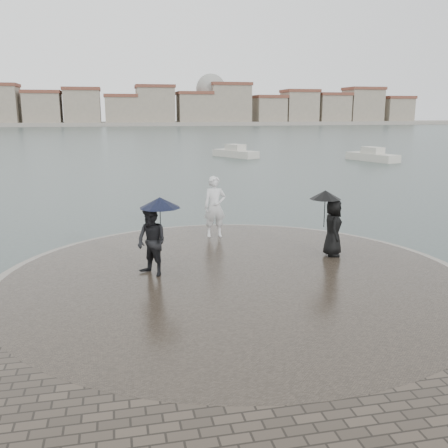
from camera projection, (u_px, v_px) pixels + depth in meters
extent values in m
plane|color=#2B3835|center=(276.00, 349.00, 9.78)|extent=(400.00, 400.00, 0.00)
cylinder|color=gray|center=(235.00, 283.00, 13.08)|extent=(12.50, 12.50, 0.32)
cylinder|color=#2D261E|center=(235.00, 282.00, 13.07)|extent=(11.90, 11.90, 0.36)
imported|color=silver|center=(215.00, 207.00, 16.89)|extent=(0.78, 0.53, 2.07)
imported|color=black|center=(152.00, 242.00, 12.87)|extent=(1.08, 1.10, 1.79)
cylinder|color=black|center=(160.00, 223.00, 12.92)|extent=(0.02, 0.02, 0.90)
cone|color=black|center=(160.00, 203.00, 12.80)|extent=(1.08, 1.08, 0.28)
imported|color=black|center=(333.00, 228.00, 14.66)|extent=(0.78, 0.95, 1.68)
cylinder|color=black|center=(324.00, 212.00, 14.61)|extent=(0.02, 0.02, 0.90)
cone|color=black|center=(325.00, 195.00, 14.49)|extent=(0.93, 0.93, 0.26)
cube|color=gray|center=(122.00, 124.00, 164.94)|extent=(260.00, 20.00, 1.20)
cube|color=gray|center=(43.00, 110.00, 156.09)|extent=(11.00, 10.00, 10.00)
cube|color=brown|center=(42.00, 92.00, 154.88)|extent=(11.60, 10.60, 1.00)
cube|color=gray|center=(83.00, 109.00, 158.49)|extent=(11.00, 10.00, 11.00)
cube|color=brown|center=(81.00, 89.00, 157.17)|extent=(11.60, 10.60, 1.00)
cube|color=gray|center=(121.00, 112.00, 161.22)|extent=(10.00, 10.00, 9.00)
cube|color=brown|center=(120.00, 96.00, 160.12)|extent=(10.60, 10.60, 1.00)
cube|color=gray|center=(155.00, 107.00, 163.20)|extent=(12.00, 10.00, 12.00)
cube|color=brown|center=(155.00, 86.00, 161.76)|extent=(12.60, 10.60, 1.00)
cube|color=gray|center=(194.00, 110.00, 166.14)|extent=(11.00, 10.00, 10.00)
cube|color=brown|center=(194.00, 93.00, 164.92)|extent=(11.60, 10.60, 1.00)
cube|color=gray|center=(230.00, 106.00, 168.32)|extent=(13.00, 10.00, 13.00)
cube|color=brown|center=(230.00, 84.00, 166.78)|extent=(13.60, 10.60, 1.00)
cube|color=gray|center=(269.00, 112.00, 171.69)|extent=(10.00, 10.00, 9.00)
cube|color=brown|center=(269.00, 97.00, 170.59)|extent=(10.60, 10.60, 1.00)
cube|color=gray|center=(299.00, 109.00, 173.77)|extent=(11.00, 10.00, 11.00)
cube|color=brown|center=(300.00, 91.00, 172.45)|extent=(11.60, 10.60, 1.00)
cube|color=gray|center=(331.00, 110.00, 176.39)|extent=(11.00, 10.00, 10.00)
cube|color=brown|center=(332.00, 94.00, 175.18)|extent=(11.60, 10.60, 1.00)
cube|color=gray|center=(363.00, 107.00, 178.68)|extent=(12.00, 10.00, 12.00)
cube|color=brown|center=(364.00, 89.00, 177.25)|extent=(12.60, 10.60, 1.00)
cube|color=gray|center=(395.00, 112.00, 181.73)|extent=(10.00, 10.00, 9.00)
cube|color=brown|center=(396.00, 98.00, 180.63)|extent=(10.60, 10.60, 1.00)
sphere|color=gray|center=(211.00, 89.00, 167.76)|extent=(10.00, 10.00, 10.00)
cube|color=beige|center=(372.00, 158.00, 46.98)|extent=(3.13, 5.73, 0.90)
cube|color=beige|center=(373.00, 152.00, 46.84)|extent=(1.73, 2.26, 0.90)
cube|color=beige|center=(235.00, 155.00, 50.86)|extent=(3.92, 5.63, 0.90)
cube|color=beige|center=(235.00, 149.00, 50.73)|extent=(1.98, 2.33, 0.90)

